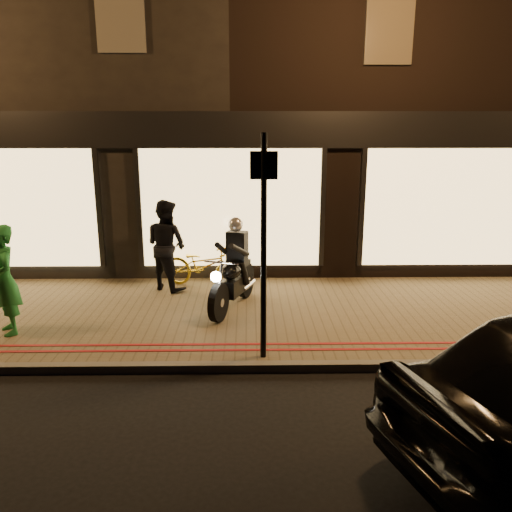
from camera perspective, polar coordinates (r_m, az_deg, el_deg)
The scene contains 10 objects.
ground at distance 6.85m, azimuth -3.81°, elevation -13.20°, with size 90.00×90.00×0.00m, color black.
sidewalk at distance 8.65m, azimuth -3.16°, elevation -6.74°, with size 50.00×4.00×0.12m, color brown.
kerb_stone at distance 6.87m, azimuth -3.79°, elevation -12.57°, with size 50.00×0.14×0.12m, color #59544C.
red_kerb_lines at distance 7.29m, azimuth -3.61°, elevation -10.35°, with size 50.00×0.26×0.01m.
building_row at distance 15.10m, azimuth -2.34°, elevation 18.38°, with size 48.00×10.11×8.50m.
motorcycle at distance 8.64m, azimuth -2.56°, elevation -2.03°, with size 0.86×1.87×1.59m.
sign_post at distance 6.47m, azimuth 0.88°, elevation 2.14°, with size 0.35×0.09×3.00m.
bicycle_gold at distance 9.86m, azimuth -6.07°, elevation -1.10°, with size 0.58×1.67×0.88m, color yellow.
person_green at distance 8.39m, azimuth -26.79°, elevation -2.49°, with size 0.61×0.40×1.68m, color #207B34.
person_dark at distance 9.76m, azimuth -10.21°, elevation 1.24°, with size 0.85×0.66×1.75m, color black.
Camera 1 is at (0.35, -6.07, 3.15)m, focal length 35.00 mm.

